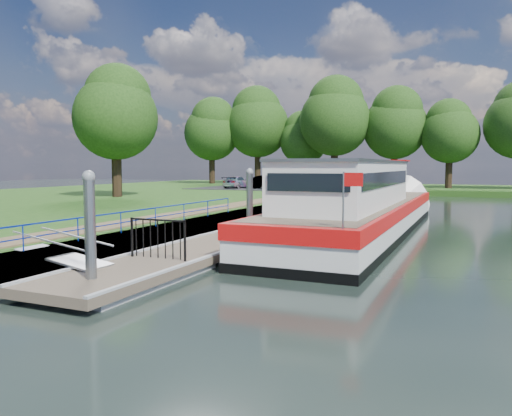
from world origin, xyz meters
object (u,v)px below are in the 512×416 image
at_px(barge, 364,209).
at_px(car_a, 299,182).
at_px(car_b, 269,182).
at_px(pontoon, 288,225).
at_px(car_c, 237,182).
at_px(car_d, 308,181).

bearing_deg(barge, car_a, 115.51).
relative_size(barge, car_b, 5.39).
xyz_separation_m(pontoon, barge, (3.60, 0.27, 0.90)).
bearing_deg(pontoon, barge, 4.22).
relative_size(pontoon, car_c, 7.55).
height_order(barge, car_d, barge).
bearing_deg(car_a, barge, -66.44).
relative_size(car_a, car_b, 0.96).
distance_m(car_b, car_c, 3.58).
distance_m(car_a, car_d, 3.70).
xyz_separation_m(barge, car_b, (-13.77, 21.98, 0.39)).
distance_m(barge, car_b, 25.93).
relative_size(barge, car_d, 4.53).
xyz_separation_m(pontoon, car_d, (-7.68, 26.83, 1.30)).
height_order(car_b, car_d, car_d).
height_order(pontoon, car_a, car_a).
bearing_deg(pontoon, car_d, 105.98).
distance_m(car_a, car_c, 6.44).
relative_size(car_b, car_d, 0.84).
relative_size(barge, car_a, 5.62).
height_order(car_a, car_b, car_b).
distance_m(pontoon, barge, 3.72).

